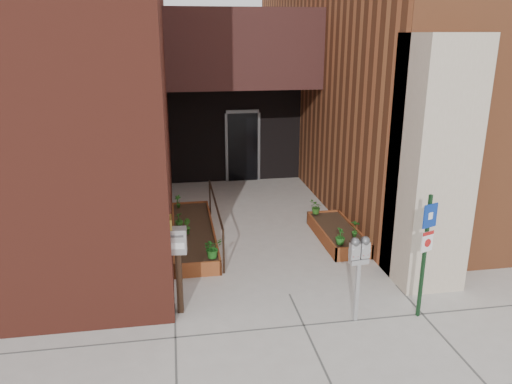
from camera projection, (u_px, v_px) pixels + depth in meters
name	position (u px, v px, depth m)	size (l,w,h in m)	color
ground	(289.00, 294.00, 8.78)	(80.00, 80.00, 0.00)	#9E9991
architecture	(229.00, 11.00, 13.72)	(20.00, 14.60, 10.00)	maroon
planter_left	(193.00, 235.00, 11.03)	(0.90, 3.60, 0.30)	brown
planter_right	(337.00, 234.00, 11.06)	(0.80, 2.20, 0.30)	brown
handrail	(216.00, 208.00, 10.88)	(0.04, 3.34, 0.90)	black
parking_meter	(359.00, 257.00, 7.66)	(0.33, 0.17, 1.44)	#B1B1B3
sign_post	(426.00, 244.00, 7.72)	(0.27, 0.12, 2.07)	black
payment_dropbox	(178.00, 253.00, 7.90)	(0.31, 0.25, 1.48)	black
shrub_left_a	(213.00, 248.00, 9.47)	(0.36, 0.36, 0.40)	#1E601B
shrub_left_b	(187.00, 226.00, 10.61)	(0.18, 0.18, 0.33)	#2C631C
shrub_left_c	(179.00, 220.00, 10.99)	(0.18, 0.18, 0.33)	#28601B
shrub_left_d	(178.00, 201.00, 12.21)	(0.17, 0.17, 0.32)	#225A19
shrub_right_a	(340.00, 236.00, 10.07)	(0.20, 0.20, 0.35)	#1B5217
shrub_right_b	(355.00, 228.00, 10.44)	(0.20, 0.20, 0.38)	#205919
shrub_right_c	(316.00, 207.00, 11.77)	(0.30, 0.30, 0.33)	#2D631C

